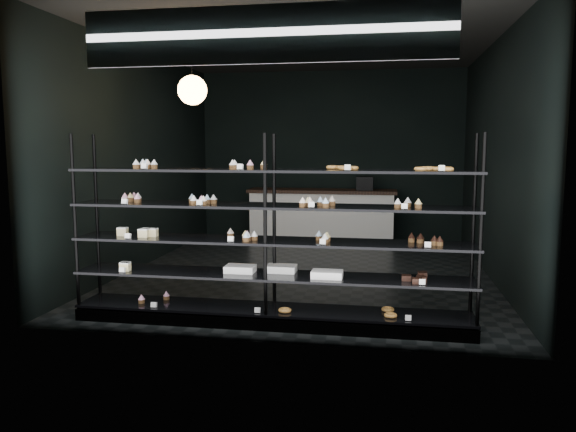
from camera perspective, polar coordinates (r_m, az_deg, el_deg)
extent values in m
cube|color=black|center=(8.11, 2.05, -5.56)|extent=(5.00, 6.00, 0.01)
cube|color=black|center=(8.03, 2.16, 17.23)|extent=(5.00, 6.00, 0.01)
cube|color=black|center=(10.89, 4.27, 6.15)|extent=(5.00, 0.01, 3.20)
cube|color=black|center=(4.96, -2.65, 4.94)|extent=(5.00, 0.01, 3.20)
cube|color=black|center=(8.62, -14.69, 5.67)|extent=(0.01, 6.00, 3.20)
cube|color=black|center=(7.97, 20.30, 5.35)|extent=(0.01, 6.00, 3.20)
cube|color=black|center=(5.77, -1.82, -10.31)|extent=(4.00, 0.50, 0.12)
cylinder|color=black|center=(6.08, -20.81, -0.94)|extent=(0.04, 0.04, 1.85)
cylinder|color=black|center=(6.45, -18.82, -0.40)|extent=(0.04, 0.04, 1.85)
cylinder|color=black|center=(5.35, -2.34, -1.52)|extent=(0.04, 0.04, 1.85)
cylinder|color=black|center=(5.77, -1.41, -0.87)|extent=(0.04, 0.04, 1.85)
cylinder|color=black|center=(5.30, 18.99, -2.00)|extent=(0.04, 0.04, 1.85)
cylinder|color=black|center=(5.73, 18.31, -1.30)|extent=(0.04, 0.04, 1.85)
cube|color=black|center=(5.74, -1.82, -9.45)|extent=(4.00, 0.50, 0.03)
cube|color=black|center=(5.65, -1.83, -6.05)|extent=(4.00, 0.50, 0.02)
cube|color=black|center=(5.58, -1.85, -2.55)|extent=(4.00, 0.50, 0.02)
cube|color=black|center=(5.53, -1.86, 1.02)|extent=(4.00, 0.50, 0.02)
cube|color=black|center=(5.51, -1.88, 4.64)|extent=(4.00, 0.50, 0.02)
cube|color=white|center=(5.73, -14.63, 4.89)|extent=(0.06, 0.04, 0.06)
cube|color=white|center=(5.38, -4.60, 4.96)|extent=(0.06, 0.04, 0.06)
cube|color=white|center=(5.22, 6.56, 4.87)|extent=(0.05, 0.04, 0.06)
cube|color=white|center=(5.23, 15.33, 4.67)|extent=(0.06, 0.04, 0.06)
cube|color=white|center=(5.82, -16.04, 1.42)|extent=(0.06, 0.04, 0.06)
cube|color=white|center=(5.53, -8.92, 1.32)|extent=(0.05, 0.04, 0.06)
cube|color=white|center=(5.28, 2.74, 1.12)|extent=(0.06, 0.04, 0.06)
cube|color=white|center=(5.24, 12.28, 0.92)|extent=(0.06, 0.04, 0.06)
cube|color=white|center=(5.86, -15.78, -1.99)|extent=(0.06, 0.04, 0.06)
cube|color=white|center=(5.48, -5.57, -2.37)|extent=(0.06, 0.04, 0.06)
cube|color=white|center=(5.32, 3.07, -2.63)|extent=(0.06, 0.04, 0.06)
cube|color=white|center=(5.30, 13.84, -2.88)|extent=(0.06, 0.04, 0.06)
cube|color=white|center=(5.98, -16.75, -5.26)|extent=(0.06, 0.04, 0.06)
cube|color=white|center=(5.36, 12.95, -6.55)|extent=(0.06, 0.04, 0.06)
cube|color=white|center=(5.92, -13.57, -8.78)|extent=(0.06, 0.04, 0.06)
cube|color=white|center=(5.57, -2.72, -9.57)|extent=(0.05, 0.04, 0.06)
cube|color=white|center=(5.45, 11.96, -10.11)|extent=(0.06, 0.04, 0.06)
cube|color=#0D1142|center=(5.12, -2.53, 17.93)|extent=(3.20, 0.04, 0.45)
cube|color=white|center=(5.10, -2.58, 17.98)|extent=(3.30, 0.02, 0.50)
cylinder|color=black|center=(7.03, -9.78, 16.16)|extent=(0.01, 0.01, 0.56)
sphere|color=#F6A356|center=(6.97, -9.70, 12.49)|extent=(0.35, 0.35, 0.35)
cube|color=silver|center=(10.49, 3.45, -0.13)|extent=(2.63, 0.60, 0.92)
cube|color=black|center=(10.44, 3.48, 2.54)|extent=(2.74, 0.65, 0.06)
cube|color=black|center=(10.37, 7.82, 3.31)|extent=(0.30, 0.30, 0.25)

